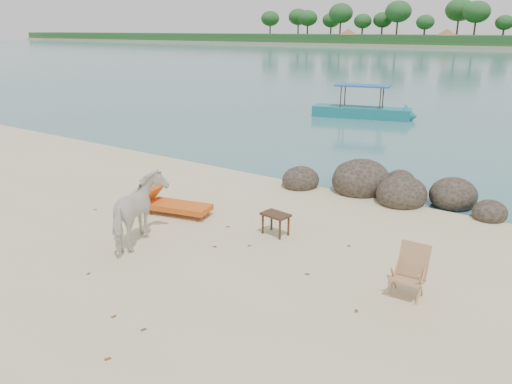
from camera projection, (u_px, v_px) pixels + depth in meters
boulders at (383, 187)px, 14.76m from camera, size 6.39×2.99×1.29m
cow at (140, 213)px, 11.16m from camera, size 1.56×2.03×1.56m
side_table at (276, 225)px, 11.82m from camera, size 0.71×0.50×0.53m
lounge_chair at (179, 204)px, 13.10m from camera, size 2.24×1.21×0.64m
deck_chair at (408, 274)px, 9.02m from camera, size 0.62×0.68×0.94m
boat_near at (362, 90)px, 27.53m from camera, size 6.14×2.74×2.92m
dead_leaves at (190, 250)px, 11.10m from camera, size 8.15×5.91×0.00m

